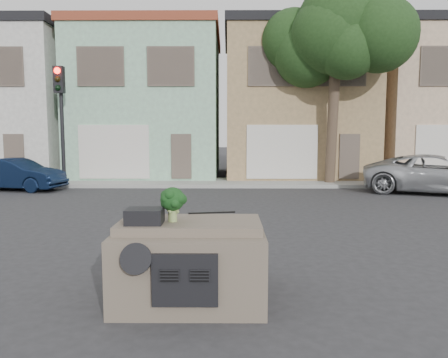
{
  "coord_description": "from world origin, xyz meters",
  "views": [
    {
      "loc": [
        0.51,
        -9.0,
        2.32
      ],
      "look_at": [
        0.44,
        0.5,
        1.3
      ],
      "focal_mm": 35.0,
      "sensor_mm": 36.0,
      "label": 1
    }
  ],
  "objects_px": {
    "traffic_signal": "(61,127)",
    "broccoli": "(173,204)",
    "silver_pickup": "(436,193)",
    "navy_sedan": "(16,190)"
  },
  "relations": [
    {
      "from": "broccoli",
      "to": "traffic_signal",
      "type": "bearing_deg",
      "value": 116.26
    },
    {
      "from": "navy_sedan",
      "to": "traffic_signal",
      "type": "bearing_deg",
      "value": -40.42
    },
    {
      "from": "navy_sedan",
      "to": "broccoli",
      "type": "xyz_separation_m",
      "value": [
        7.74,
        -11.53,
        1.36
      ]
    },
    {
      "from": "traffic_signal",
      "to": "broccoli",
      "type": "relative_size",
      "value": 10.7
    },
    {
      "from": "silver_pickup",
      "to": "broccoli",
      "type": "bearing_deg",
      "value": 162.65
    },
    {
      "from": "silver_pickup",
      "to": "broccoli",
      "type": "distance_m",
      "value": 13.9
    },
    {
      "from": "navy_sedan",
      "to": "traffic_signal",
      "type": "height_order",
      "value": "traffic_signal"
    },
    {
      "from": "broccoli",
      "to": "navy_sedan",
      "type": "bearing_deg",
      "value": 123.87
    },
    {
      "from": "silver_pickup",
      "to": "broccoli",
      "type": "relative_size",
      "value": 11.16
    },
    {
      "from": "navy_sedan",
      "to": "traffic_signal",
      "type": "distance_m",
      "value": 3.17
    }
  ]
}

